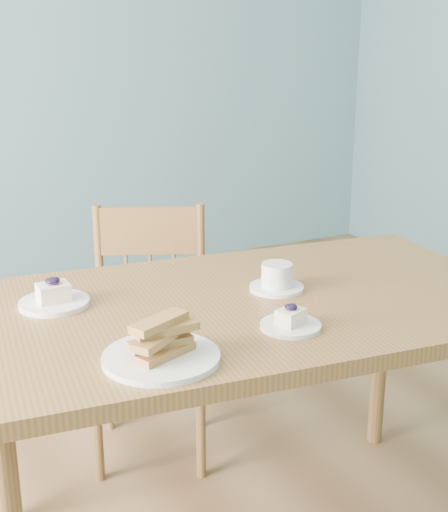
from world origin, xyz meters
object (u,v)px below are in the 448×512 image
(cheesecake_plate_near, at_px, (291,322))
(biscotti_plate, at_px, (161,347))
(cheesecake_plate_far, at_px, (54,298))
(coffee_cup, at_px, (277,279))
(dining_table, at_px, (249,327))
(dining_chair, at_px, (150,332))

(cheesecake_plate_near, xyz_separation_m, biscotti_plate, (-0.33, -0.02, 0.02))
(cheesecake_plate_far, xyz_separation_m, coffee_cup, (0.56, -0.15, 0.01))
(cheesecake_plate_far, bearing_deg, biscotti_plate, -73.67)
(dining_table, bearing_deg, dining_chair, 100.33)
(dining_chair, xyz_separation_m, cheesecake_plate_far, (-0.41, -0.42, 0.34))
(cheesecake_plate_far, height_order, biscotti_plate, biscotti_plate)
(cheesecake_plate_near, xyz_separation_m, coffee_cup, (0.11, 0.24, 0.02))
(dining_chair, distance_m, coffee_cup, 0.69)
(dining_table, height_order, coffee_cup, coffee_cup)
(coffee_cup, bearing_deg, cheesecake_plate_near, -125.56)
(cheesecake_plate_near, height_order, coffee_cup, coffee_cup)
(cheesecake_plate_near, relative_size, cheesecake_plate_far, 0.81)
(dining_table, distance_m, dining_chair, 0.66)
(dining_table, height_order, dining_chair, dining_chair)
(cheesecake_plate_far, relative_size, biscotti_plate, 0.71)
(dining_chair, distance_m, cheesecake_plate_far, 0.68)
(cheesecake_plate_far, distance_m, biscotti_plate, 0.43)
(cheesecake_plate_near, bearing_deg, dining_table, 89.39)
(cheesecake_plate_near, relative_size, biscotti_plate, 0.57)
(dining_table, distance_m, cheesecake_plate_far, 0.50)
(dining_table, bearing_deg, cheesecake_plate_near, -84.59)
(dining_table, distance_m, cheesecake_plate_near, 0.22)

